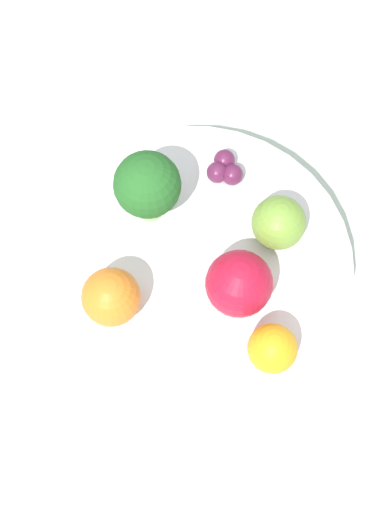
{
  "coord_description": "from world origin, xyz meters",
  "views": [
    {
      "loc": [
        0.15,
        -0.18,
        0.6
      ],
      "look_at": [
        0.0,
        0.0,
        0.07
      ],
      "focal_mm": 50.0,
      "sensor_mm": 36.0,
      "label": 1
    }
  ],
  "objects_px": {
    "bowl": "(192,269)",
    "apple_green": "(279,223)",
    "orange_front": "(111,297)",
    "broccoli": "(147,186)",
    "apple_red": "(238,284)",
    "orange_back": "(273,348)",
    "grape_cluster": "(225,169)"
  },
  "relations": [
    {
      "from": "orange_back",
      "to": "grape_cluster",
      "type": "height_order",
      "value": "orange_back"
    },
    {
      "from": "apple_green",
      "to": "grape_cluster",
      "type": "xyz_separation_m",
      "value": [
        -0.07,
        0.02,
        -0.01
      ]
    },
    {
      "from": "orange_front",
      "to": "grape_cluster",
      "type": "distance_m",
      "value": 0.16
    },
    {
      "from": "grape_cluster",
      "to": "bowl",
      "type": "bearing_deg",
      "value": -68.56
    },
    {
      "from": "bowl",
      "to": "apple_green",
      "type": "distance_m",
      "value": 0.09
    },
    {
      "from": "orange_front",
      "to": "grape_cluster",
      "type": "xyz_separation_m",
      "value": [
        -0.01,
        0.15,
        -0.01
      ]
    },
    {
      "from": "apple_green",
      "to": "grape_cluster",
      "type": "height_order",
      "value": "apple_green"
    },
    {
      "from": "broccoli",
      "to": "grape_cluster",
      "type": "distance_m",
      "value": 0.08
    },
    {
      "from": "apple_red",
      "to": "bowl",
      "type": "bearing_deg",
      "value": 179.08
    },
    {
      "from": "apple_red",
      "to": "orange_front",
      "type": "height_order",
      "value": "apple_red"
    },
    {
      "from": "broccoli",
      "to": "apple_red",
      "type": "xyz_separation_m",
      "value": [
        0.11,
        -0.01,
        -0.02
      ]
    },
    {
      "from": "apple_green",
      "to": "orange_front",
      "type": "distance_m",
      "value": 0.15
    },
    {
      "from": "apple_red",
      "to": "orange_front",
      "type": "bearing_deg",
      "value": -134.39
    },
    {
      "from": "orange_front",
      "to": "apple_green",
      "type": "bearing_deg",
      "value": 66.23
    },
    {
      "from": "broccoli",
      "to": "orange_front",
      "type": "relative_size",
      "value": 1.53
    },
    {
      "from": "apple_red",
      "to": "grape_cluster",
      "type": "xyz_separation_m",
      "value": [
        -0.08,
        0.08,
        -0.02
      ]
    },
    {
      "from": "orange_front",
      "to": "broccoli",
      "type": "bearing_deg",
      "value": 113.27
    },
    {
      "from": "bowl",
      "to": "apple_red",
      "type": "distance_m",
      "value": 0.07
    },
    {
      "from": "orange_front",
      "to": "orange_back",
      "type": "relative_size",
      "value": 1.21
    },
    {
      "from": "apple_red",
      "to": "orange_back",
      "type": "bearing_deg",
      "value": -22.98
    },
    {
      "from": "broccoli",
      "to": "orange_back",
      "type": "height_order",
      "value": "broccoli"
    },
    {
      "from": "bowl",
      "to": "orange_back",
      "type": "bearing_deg",
      "value": -12.75
    },
    {
      "from": "broccoli",
      "to": "bowl",
      "type": "bearing_deg",
      "value": -12.62
    },
    {
      "from": "bowl",
      "to": "apple_red",
      "type": "xyz_separation_m",
      "value": [
        0.05,
        -0.0,
        0.04
      ]
    },
    {
      "from": "bowl",
      "to": "orange_back",
      "type": "height_order",
      "value": "orange_back"
    },
    {
      "from": "bowl",
      "to": "broccoli",
      "type": "xyz_separation_m",
      "value": [
        -0.06,
        0.01,
        0.06
      ]
    },
    {
      "from": "bowl",
      "to": "orange_back",
      "type": "distance_m",
      "value": 0.11
    },
    {
      "from": "broccoli",
      "to": "orange_front",
      "type": "distance_m",
      "value": 0.09
    },
    {
      "from": "apple_green",
      "to": "orange_front",
      "type": "relative_size",
      "value": 0.96
    },
    {
      "from": "bowl",
      "to": "orange_front",
      "type": "distance_m",
      "value": 0.09
    },
    {
      "from": "broccoli",
      "to": "apple_red",
      "type": "height_order",
      "value": "broccoli"
    },
    {
      "from": "apple_green",
      "to": "orange_back",
      "type": "bearing_deg",
      "value": -54.94
    }
  ]
}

